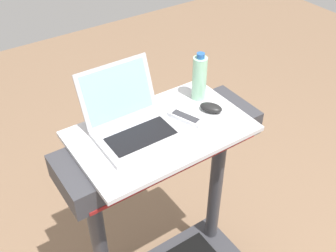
% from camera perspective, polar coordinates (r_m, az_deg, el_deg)
% --- Properties ---
extents(desk_board, '(0.73, 0.45, 0.02)m').
position_cam_1_polar(desk_board, '(1.65, -0.97, -0.74)').
color(desk_board, silver).
rests_on(desk_board, treadmill_base).
extents(laptop, '(0.32, 0.32, 0.24)m').
position_cam_1_polar(laptop, '(1.61, -5.20, 0.73)').
color(laptop, '#B7B7BC').
rests_on(laptop, desk_board).
extents(computer_mouse, '(0.10, 0.12, 0.03)m').
position_cam_1_polar(computer_mouse, '(1.75, 6.12, 2.61)').
color(computer_mouse, black).
rests_on(computer_mouse, desk_board).
extents(water_bottle, '(0.06, 0.06, 0.22)m').
position_cam_1_polar(water_bottle, '(1.78, 4.48, 6.84)').
color(water_bottle, '#9EDBB2').
rests_on(water_bottle, desk_board).
extents(tv_remote, '(0.10, 0.17, 0.02)m').
position_cam_1_polar(tv_remote, '(1.69, 2.49, 1.12)').
color(tv_remote, silver).
rests_on(tv_remote, desk_board).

